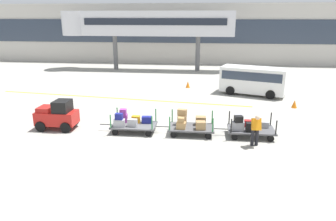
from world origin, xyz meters
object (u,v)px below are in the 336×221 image
at_px(baggage_cart_middle, 190,124).
at_px(shuttle_van, 253,79).
at_px(baggage_tug, 57,115).
at_px(safety_cone_near, 294,104).
at_px(baggage_cart_lead, 131,122).
at_px(baggage_cart_tail, 248,127).
at_px(baggage_handler, 256,129).
at_px(safety_cone_far, 188,84).

distance_m(baggage_cart_middle, shuttle_van, 10.05).
distance_m(baggage_tug, safety_cone_near, 14.83).
bearing_deg(safety_cone_near, shuttle_van, 123.03).
bearing_deg(baggage_cart_lead, baggage_cart_tail, 0.10).
distance_m(baggage_tug, baggage_cart_lead, 4.03).
distance_m(baggage_cart_lead, baggage_handler, 6.29).
xyz_separation_m(baggage_tug, safety_cone_near, (13.71, 5.64, -0.48)).
bearing_deg(baggage_tug, shuttle_van, 38.49).
distance_m(baggage_cart_lead, shuttle_van, 11.75).
bearing_deg(safety_cone_far, shuttle_van, -19.29).
distance_m(baggage_cart_lead, safety_cone_near, 11.19).
relative_size(baggage_handler, safety_cone_near, 2.84).
relative_size(baggage_cart_lead, safety_cone_far, 5.46).
bearing_deg(baggage_cart_middle, baggage_handler, -21.88).
xyz_separation_m(shuttle_van, safety_cone_far, (-5.08, 1.78, -0.96)).
bearing_deg(baggage_handler, safety_cone_near, 62.59).
xyz_separation_m(baggage_cart_tail, safety_cone_far, (-3.65, 10.84, -0.24)).
height_order(baggage_tug, baggage_cart_lead, baggage_tug).
xyz_separation_m(baggage_tug, shuttle_van, (11.45, 9.11, 0.48)).
xyz_separation_m(baggage_tug, baggage_cart_tail, (10.02, 0.05, -0.23)).
bearing_deg(baggage_cart_middle, safety_cone_far, 93.94).
relative_size(baggage_cart_middle, baggage_handler, 1.92).
relative_size(baggage_tug, baggage_cart_middle, 0.70).
relative_size(baggage_cart_lead, shuttle_van, 0.58).
bearing_deg(safety_cone_near, baggage_cart_tail, -123.45).
height_order(baggage_tug, baggage_handler, baggage_tug).
relative_size(baggage_cart_lead, baggage_cart_tail, 1.00).
height_order(baggage_cart_middle, baggage_cart_tail, baggage_cart_middle).
relative_size(baggage_cart_tail, baggage_handler, 1.92).
bearing_deg(baggage_cart_tail, baggage_tug, -179.71).
bearing_deg(baggage_handler, baggage_cart_middle, 158.12).
distance_m(baggage_handler, shuttle_van, 10.36).
relative_size(baggage_tug, baggage_cart_lead, 0.70).
height_order(shuttle_van, safety_cone_far, shuttle_van).
height_order(baggage_tug, safety_cone_far, baggage_tug).
xyz_separation_m(baggage_handler, safety_cone_near, (3.53, 6.80, -0.59)).
bearing_deg(shuttle_van, safety_cone_near, -56.97).
xyz_separation_m(baggage_cart_tail, safety_cone_near, (3.69, 5.59, -0.24)).
relative_size(baggage_cart_lead, safety_cone_near, 5.46).
bearing_deg(baggage_tug, baggage_cart_tail, 0.29).
bearing_deg(baggage_handler, baggage_cart_lead, 168.93).
bearing_deg(baggage_tug, safety_cone_near, 22.35).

